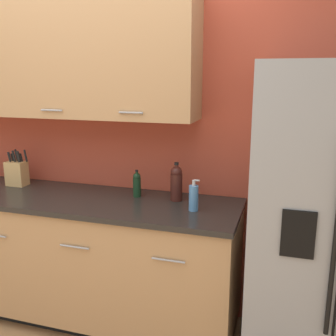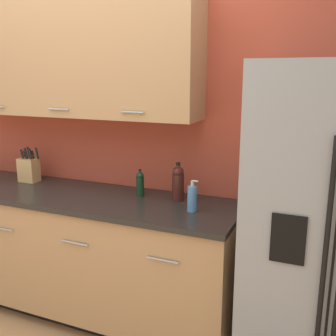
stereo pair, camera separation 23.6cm
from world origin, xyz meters
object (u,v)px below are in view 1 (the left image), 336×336
at_px(refrigerator, 334,229).
at_px(oil_bottle, 137,184).
at_px(soap_dispenser, 194,198).
at_px(wine_bottle, 176,182).
at_px(knife_block, 17,173).

distance_m(refrigerator, oil_bottle, 1.27).
distance_m(soap_dispenser, oil_bottle, 0.47).
xyz_separation_m(soap_dispenser, oil_bottle, (-0.44, 0.16, 0.01)).
bearing_deg(wine_bottle, refrigerator, -10.70).
bearing_deg(refrigerator, soap_dispenser, 178.78).
bearing_deg(knife_block, refrigerator, -4.56).
bearing_deg(knife_block, oil_bottle, 0.14).
bearing_deg(knife_block, soap_dispenser, -6.46).
xyz_separation_m(knife_block, oil_bottle, (0.98, 0.00, -0.01)).
xyz_separation_m(knife_block, wine_bottle, (1.26, 0.01, 0.02)).
bearing_deg(soap_dispenser, wine_bottle, 133.74).
xyz_separation_m(refrigerator, soap_dispenser, (-0.81, 0.02, 0.10)).
distance_m(knife_block, soap_dispenser, 1.43).
distance_m(refrigerator, soap_dispenser, 0.82).
distance_m(knife_block, wine_bottle, 1.26).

